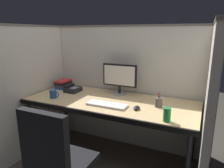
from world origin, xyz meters
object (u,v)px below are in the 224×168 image
(desk, at_px, (110,105))
(book_stack, at_px, (63,84))
(monitor_center, at_px, (120,77))
(keyboard_main, at_px, (107,105))
(soda_can, at_px, (167,115))
(coffee_mug, at_px, (53,94))
(computer_mouse, at_px, (137,108))
(pen_cup, at_px, (159,102))
(desk_phone, at_px, (73,89))

(desk, relative_size, book_stack, 8.76)
(monitor_center, bearing_deg, keyboard_main, -84.52)
(monitor_center, xyz_separation_m, soda_can, (0.68, -0.57, -0.15))
(coffee_mug, height_order, book_stack, book_stack)
(monitor_center, relative_size, book_stack, 1.98)
(keyboard_main, xyz_separation_m, book_stack, (-0.85, 0.38, 0.04))
(desk, distance_m, soda_can, 0.75)
(desk, height_order, computer_mouse, computer_mouse)
(soda_can, bearing_deg, pen_cup, 113.81)
(book_stack, bearing_deg, monitor_center, 3.74)
(monitor_center, height_order, desk_phone, monitor_center)
(coffee_mug, bearing_deg, desk_phone, 80.97)
(keyboard_main, distance_m, soda_can, 0.66)
(monitor_center, distance_m, desk_phone, 0.64)
(monitor_center, distance_m, pen_cup, 0.61)
(desk, bearing_deg, keyboard_main, -75.15)
(monitor_center, relative_size, coffee_mug, 3.41)
(soda_can, bearing_deg, desk, 157.21)
(desk_phone, bearing_deg, monitor_center, 14.33)
(desk, distance_m, keyboard_main, 0.17)
(keyboard_main, xyz_separation_m, coffee_mug, (-0.68, -0.02, 0.04))
(monitor_center, distance_m, keyboard_main, 0.48)
(keyboard_main, height_order, computer_mouse, computer_mouse)
(pen_cup, bearing_deg, desk_phone, 175.38)
(book_stack, bearing_deg, coffee_mug, -67.38)
(desk_phone, bearing_deg, coffee_mug, -99.03)
(computer_mouse, xyz_separation_m, coffee_mug, (-1.00, -0.05, 0.03))
(coffee_mug, height_order, desk_phone, coffee_mug)
(computer_mouse, bearing_deg, book_stack, 162.98)
(pen_cup, xyz_separation_m, desk_phone, (-1.13, 0.09, -0.02))
(computer_mouse, distance_m, desk_phone, 0.98)
(pen_cup, bearing_deg, book_stack, 172.01)
(desk, xyz_separation_m, coffee_mug, (-0.64, -0.18, 0.10))
(desk, height_order, book_stack, book_stack)
(monitor_center, bearing_deg, book_stack, -176.26)
(computer_mouse, distance_m, soda_can, 0.36)
(computer_mouse, bearing_deg, desk_phone, 164.69)
(keyboard_main, bearing_deg, desk_phone, 155.68)
(pen_cup, distance_m, soda_can, 0.36)
(pen_cup, bearing_deg, desk, -175.73)
(desk, bearing_deg, computer_mouse, -19.75)
(monitor_center, relative_size, soda_can, 3.52)
(monitor_center, bearing_deg, pen_cup, -24.23)
(soda_can, distance_m, desk_phone, 1.34)
(pen_cup, height_order, desk_phone, pen_cup)
(monitor_center, distance_m, book_stack, 0.83)
(desk, bearing_deg, monitor_center, 90.20)
(monitor_center, bearing_deg, coffee_mug, -144.22)
(desk, height_order, desk_phone, desk_phone)
(book_stack, bearing_deg, soda_can, -19.06)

